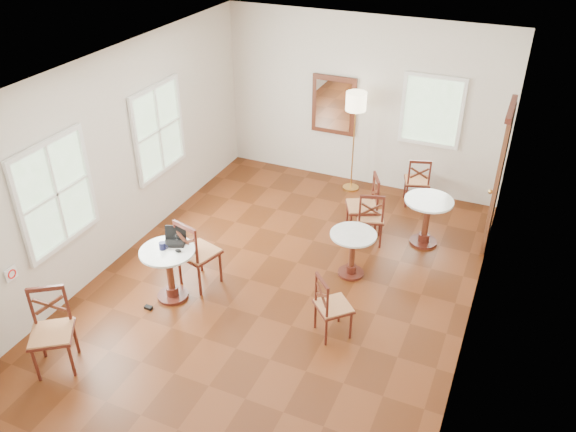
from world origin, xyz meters
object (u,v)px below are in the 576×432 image
at_px(cafe_table_back, 427,217).
at_px(navy_mug, 163,246).
at_px(mouse, 178,251).
at_px(floor_lamp, 356,108).
at_px(chair_mid_a, 370,217).
at_px(chair_near_b, 52,331).
at_px(laptop, 175,239).
at_px(chair_back_a, 417,181).
at_px(chair_back_b, 364,206).
at_px(power_adapter, 148,307).
at_px(cafe_table_mid, 352,249).
at_px(chair_mid_b, 332,306).
at_px(water_glass, 175,239).
at_px(chair_near_a, 197,253).
at_px(cafe_table_near, 169,268).

xyz_separation_m(cafe_table_back, navy_mug, (-2.89, -2.66, 0.34)).
relative_size(cafe_table_back, mouse, 8.33).
bearing_deg(floor_lamp, chair_mid_a, -62.73).
relative_size(chair_near_b, laptop, 2.94).
bearing_deg(floor_lamp, chair_back_a, -4.01).
relative_size(chair_back_b, floor_lamp, 0.56).
bearing_deg(power_adapter, chair_back_a, 58.15).
bearing_deg(cafe_table_back, laptop, -139.20).
bearing_deg(floor_lamp, cafe_table_back, -37.93).
height_order(chair_near_b, navy_mug, chair_near_b).
height_order(chair_near_b, power_adapter, chair_near_b).
distance_m(cafe_table_mid, cafe_table_back, 1.44).
bearing_deg(chair_mid_b, water_glass, 44.69).
xyz_separation_m(chair_near_b, water_glass, (0.52, 1.79, 0.31)).
distance_m(chair_mid_a, chair_mid_b, 2.18).
bearing_deg(chair_near_a, power_adapter, 81.07).
xyz_separation_m(chair_mid_b, power_adapter, (-2.36, -0.53, -0.41)).
bearing_deg(chair_near_a, chair_mid_a, -117.84).
distance_m(cafe_table_back, chair_near_b, 5.41).
xyz_separation_m(chair_near_b, chair_mid_a, (2.57, 3.93, -0.06)).
xyz_separation_m(cafe_table_near, chair_back_a, (2.43, 3.82, -0.03)).
distance_m(cafe_table_back, chair_near_a, 3.48).
xyz_separation_m(chair_mid_b, navy_mug, (-2.27, -0.18, 0.38)).
height_order(laptop, navy_mug, laptop).
relative_size(cafe_table_near, chair_mid_a, 0.85).
relative_size(chair_mid_b, chair_back_b, 0.86).
distance_m(cafe_table_near, chair_mid_b, 2.21).
bearing_deg(navy_mug, cafe_table_mid, 34.59).
relative_size(chair_back_a, navy_mug, 6.99).
height_order(chair_mid_b, power_adapter, chair_mid_b).
height_order(cafe_table_mid, water_glass, water_glass).
bearing_deg(water_glass, mouse, -49.01).
relative_size(chair_near_a, water_glass, 10.09).
relative_size(chair_near_a, mouse, 11.34).
distance_m(chair_mid_a, chair_back_b, 0.25).
bearing_deg(chair_mid_a, power_adapter, 33.18).
distance_m(cafe_table_mid, power_adapter, 2.88).
bearing_deg(chair_back_b, chair_back_a, 130.79).
height_order(chair_near_b, chair_mid_a, chair_near_b).
bearing_deg(water_glass, chair_near_a, 45.45).
relative_size(chair_near_a, chair_back_a, 1.18).
xyz_separation_m(chair_near_b, chair_mid_b, (2.73, 1.76, -0.07)).
relative_size(chair_back_a, floor_lamp, 0.49).
distance_m(cafe_table_near, chair_back_a, 4.52).
bearing_deg(cafe_table_mid, navy_mug, -145.41).
height_order(cafe_table_back, power_adapter, cafe_table_back).
relative_size(cafe_table_mid, power_adapter, 6.64).
relative_size(cafe_table_back, floor_lamp, 0.43).
bearing_deg(water_glass, floor_lamp, 71.33).
relative_size(cafe_table_back, chair_near_b, 0.76).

